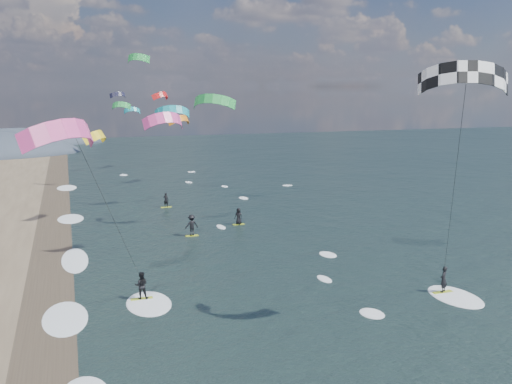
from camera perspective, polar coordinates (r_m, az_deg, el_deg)
name	(u,v)px	position (r m, az deg, el deg)	size (l,w,h in m)	color
wet_sand_strip	(44,362)	(29.15, -20.45, -15.63)	(3.00, 240.00, 0.00)	#382D23
kitesurfer_near_a	(464,128)	(29.64, 20.05, 6.03)	(7.79, 9.10, 14.26)	#A7BB21
kitesurfer_near_b	(99,192)	(29.03, -15.40, 0.04)	(7.05, 9.04, 11.90)	#A7BB21
far_kitesurfers	(199,219)	(51.23, -5.71, -2.69)	(6.17, 13.06, 1.85)	#A7BB21
bg_kite_field	(152,102)	(70.70, -10.34, 8.82)	(14.28, 71.16, 8.92)	#D83F8C
shoreline_surf	(70,319)	(33.46, -18.10, -12.02)	(2.40, 79.40, 0.11)	white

